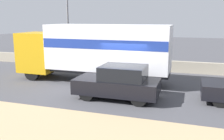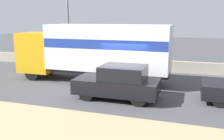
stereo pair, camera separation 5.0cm
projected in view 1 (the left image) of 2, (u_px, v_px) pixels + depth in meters
name	position (u px, v px, depth m)	size (l,w,h in m)	color
ground_plane	(119.00, 94.00, 12.77)	(80.00, 80.00, 0.00)	#47474C
stone_wall_backdrop	(143.00, 65.00, 18.52)	(60.00, 0.35, 0.80)	#A39984
street_lamp	(68.00, 21.00, 18.82)	(0.56, 0.28, 6.09)	slate
box_truck	(95.00, 49.00, 14.86)	(9.34, 2.34, 3.43)	gold
car_hatchback	(119.00, 82.00, 11.88)	(4.00, 1.84, 1.61)	black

